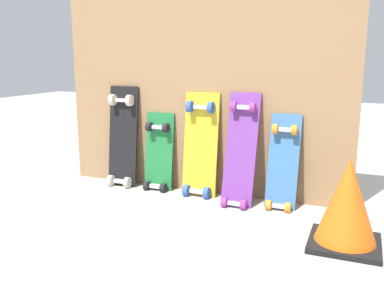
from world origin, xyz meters
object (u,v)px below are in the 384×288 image
(skateboard_green, at_px, (159,157))
(skateboard_blue, at_px, (283,168))
(skateboard_black, at_px, (123,141))
(skateboard_purple, at_px, (240,155))
(skateboard_yellow, at_px, (200,149))
(traffic_cone, at_px, (347,203))

(skateboard_green, relative_size, skateboard_blue, 0.94)
(skateboard_black, height_order, skateboard_purple, skateboard_black)
(skateboard_green, bearing_deg, skateboard_blue, -2.45)
(skateboard_purple, relative_size, skateboard_blue, 1.19)
(skateboard_purple, bearing_deg, skateboard_yellow, 168.36)
(skateboard_blue, bearing_deg, skateboard_yellow, 176.79)
(skateboard_purple, xyz_separation_m, skateboard_blue, (0.24, 0.03, -0.06))
(skateboard_green, xyz_separation_m, traffic_cone, (1.15, -0.43, -0.01))
(skateboard_yellow, bearing_deg, skateboard_blue, -3.21)
(skateboard_black, height_order, skateboard_yellow, skateboard_black)
(skateboard_purple, bearing_deg, skateboard_black, 176.08)
(skateboard_green, relative_size, skateboard_yellow, 0.81)
(skateboard_blue, bearing_deg, traffic_cone, -48.03)
(skateboard_black, relative_size, skateboard_yellow, 1.03)
(skateboard_green, height_order, skateboard_purple, skateboard_purple)
(skateboard_blue, distance_m, traffic_cone, 0.54)
(skateboard_purple, distance_m, traffic_cone, 0.71)
(skateboard_black, bearing_deg, skateboard_blue, -1.59)
(skateboard_yellow, bearing_deg, skateboard_purple, -11.64)
(skateboard_yellow, distance_m, skateboard_blue, 0.51)
(traffic_cone, bearing_deg, skateboard_purple, 148.00)
(skateboard_green, relative_size, traffic_cone, 1.36)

